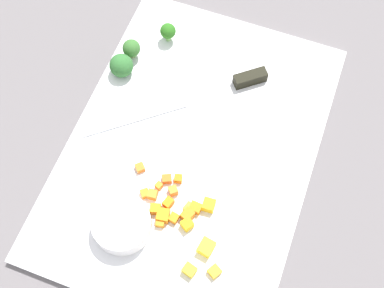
% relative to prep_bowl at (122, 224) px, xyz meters
% --- Properties ---
extents(ground_plane, '(4.00, 4.00, 0.00)m').
position_rel_prep_bowl_xyz_m(ground_plane, '(-0.16, 0.05, -0.03)').
color(ground_plane, slate).
extents(cutting_board, '(0.53, 0.38, 0.01)m').
position_rel_prep_bowl_xyz_m(cutting_board, '(-0.16, 0.05, -0.02)').
color(cutting_board, white).
rests_on(cutting_board, ground_plane).
extents(prep_bowl, '(0.09, 0.09, 0.03)m').
position_rel_prep_bowl_xyz_m(prep_bowl, '(0.00, 0.00, 0.00)').
color(prep_bowl, white).
rests_on(prep_bowl, cutting_board).
extents(chef_knife, '(0.22, 0.26, 0.02)m').
position_rel_prep_bowl_xyz_m(chef_knife, '(-0.26, 0.04, -0.01)').
color(chef_knife, silver).
rests_on(chef_knife, cutting_board).
extents(carrot_dice_0, '(0.01, 0.01, 0.01)m').
position_rel_prep_bowl_xyz_m(carrot_dice_0, '(-0.02, 0.05, -0.01)').
color(carrot_dice_0, orange).
rests_on(carrot_dice_0, cutting_board).
extents(carrot_dice_1, '(0.02, 0.02, 0.01)m').
position_rel_prep_bowl_xyz_m(carrot_dice_1, '(-0.06, 0.01, -0.01)').
color(carrot_dice_1, orange).
rests_on(carrot_dice_1, cutting_board).
extents(carrot_dice_2, '(0.02, 0.02, 0.01)m').
position_rel_prep_bowl_xyz_m(carrot_dice_2, '(-0.06, 0.05, -0.01)').
color(carrot_dice_2, orange).
rests_on(carrot_dice_2, cutting_board).
extents(carrot_dice_3, '(0.02, 0.02, 0.01)m').
position_rel_prep_bowl_xyz_m(carrot_dice_3, '(-0.04, 0.07, -0.01)').
color(carrot_dice_3, orange).
rests_on(carrot_dice_3, cutting_board).
extents(carrot_dice_4, '(0.02, 0.02, 0.01)m').
position_rel_prep_bowl_xyz_m(carrot_dice_4, '(-0.04, 0.04, -0.01)').
color(carrot_dice_4, orange).
rests_on(carrot_dice_4, cutting_board).
extents(carrot_dice_5, '(0.02, 0.02, 0.02)m').
position_rel_prep_bowl_xyz_m(carrot_dice_5, '(-0.05, 0.08, -0.01)').
color(carrot_dice_5, orange).
rests_on(carrot_dice_5, cutting_board).
extents(carrot_dice_6, '(0.02, 0.02, 0.01)m').
position_rel_prep_bowl_xyz_m(carrot_dice_6, '(-0.10, -0.01, -0.01)').
color(carrot_dice_6, orange).
rests_on(carrot_dice_6, cutting_board).
extents(carrot_dice_7, '(0.01, 0.02, 0.01)m').
position_rel_prep_bowl_xyz_m(carrot_dice_7, '(-0.06, 0.02, -0.01)').
color(carrot_dice_7, orange).
rests_on(carrot_dice_7, cutting_board).
extents(carrot_dice_8, '(0.02, 0.02, 0.01)m').
position_rel_prep_bowl_xyz_m(carrot_dice_8, '(-0.09, 0.03, -0.01)').
color(carrot_dice_8, orange).
rests_on(carrot_dice_8, cutting_board).
extents(carrot_dice_9, '(0.01, 0.01, 0.01)m').
position_rel_prep_bowl_xyz_m(carrot_dice_9, '(-0.08, 0.03, -0.01)').
color(carrot_dice_9, orange).
rests_on(carrot_dice_9, cutting_board).
extents(carrot_dice_10, '(0.02, 0.02, 0.01)m').
position_rel_prep_bowl_xyz_m(carrot_dice_10, '(-0.04, 0.05, -0.01)').
color(carrot_dice_10, orange).
rests_on(carrot_dice_10, cutting_board).
extents(carrot_dice_11, '(0.01, 0.01, 0.01)m').
position_rel_prep_bowl_xyz_m(carrot_dice_11, '(-0.10, 0.05, -0.01)').
color(carrot_dice_11, orange).
rests_on(carrot_dice_11, cutting_board).
extents(carrot_dice_12, '(0.02, 0.02, 0.01)m').
position_rel_prep_bowl_xyz_m(carrot_dice_12, '(-0.08, 0.05, -0.01)').
color(carrot_dice_12, orange).
rests_on(carrot_dice_12, cutting_board).
extents(carrot_dice_13, '(0.02, 0.02, 0.01)m').
position_rel_prep_bowl_xyz_m(carrot_dice_13, '(-0.06, 0.09, -0.01)').
color(carrot_dice_13, orange).
rests_on(carrot_dice_13, cutting_board).
extents(pepper_dice_0, '(0.03, 0.02, 0.02)m').
position_rel_prep_bowl_xyz_m(pepper_dice_0, '(-0.01, 0.13, -0.01)').
color(pepper_dice_0, yellow).
rests_on(pepper_dice_0, cutting_board).
extents(pepper_dice_1, '(0.02, 0.02, 0.01)m').
position_rel_prep_bowl_xyz_m(pepper_dice_1, '(-0.06, 0.08, -0.01)').
color(pepper_dice_1, yellow).
rests_on(pepper_dice_1, cutting_board).
extents(pepper_dice_2, '(0.02, 0.02, 0.02)m').
position_rel_prep_bowl_xyz_m(pepper_dice_2, '(-0.04, 0.09, -0.01)').
color(pepper_dice_2, yellow).
rests_on(pepper_dice_2, cutting_board).
extents(pepper_dice_3, '(0.02, 0.02, 0.01)m').
position_rel_prep_bowl_xyz_m(pepper_dice_3, '(0.03, 0.11, -0.01)').
color(pepper_dice_3, yellow).
rests_on(pepper_dice_3, cutting_board).
extents(pepper_dice_4, '(0.02, 0.02, 0.01)m').
position_rel_prep_bowl_xyz_m(pepper_dice_4, '(0.01, 0.15, -0.01)').
color(pepper_dice_4, yellow).
rests_on(pepper_dice_4, cutting_board).
extents(pepper_dice_5, '(0.02, 0.02, 0.02)m').
position_rel_prep_bowl_xyz_m(pepper_dice_5, '(-0.07, 0.11, -0.01)').
color(pepper_dice_5, yellow).
rests_on(pepper_dice_5, cutting_board).
extents(broccoli_floret_0, '(0.03, 0.03, 0.04)m').
position_rel_prep_bowl_xyz_m(broccoli_floret_0, '(-0.34, -0.06, 0.01)').
color(broccoli_floret_0, '#87C26A').
rests_on(broccoli_floret_0, cutting_board).
extents(broccoli_floret_1, '(0.03, 0.03, 0.04)m').
position_rel_prep_bowl_xyz_m(broccoli_floret_1, '(-0.29, -0.11, 0.00)').
color(broccoli_floret_1, '#8DAF5E').
rests_on(broccoli_floret_1, cutting_board).
extents(broccoli_floret_2, '(0.04, 0.04, 0.04)m').
position_rel_prep_bowl_xyz_m(broccoli_floret_2, '(-0.25, -0.11, 0.00)').
color(broccoli_floret_2, '#8CC06B').
rests_on(broccoli_floret_2, cutting_board).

